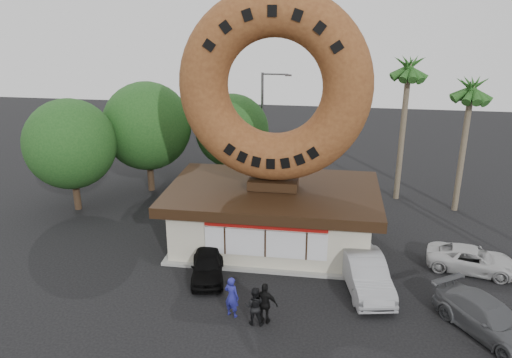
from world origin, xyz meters
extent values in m
plane|color=black|center=(0.00, 0.00, 0.00)|extent=(90.00, 90.00, 0.00)
cube|color=beige|center=(0.00, 6.00, 1.50)|extent=(10.00, 6.00, 3.00)
cube|color=#999993|center=(0.00, 6.00, 0.07)|extent=(10.60, 6.60, 0.15)
cube|color=#3F3F3F|center=(0.00, 6.00, 3.05)|extent=(10.00, 6.00, 0.10)
cube|color=black|center=(0.00, 6.00, 3.00)|extent=(11.20, 7.20, 0.55)
cube|color=silver|center=(0.00, 2.95, 1.55)|extent=(6.00, 0.12, 1.40)
cube|color=#9E110D|center=(0.00, 2.93, 2.55)|extent=(6.00, 0.10, 0.45)
cube|color=black|center=(0.00, 6.00, 3.55)|extent=(2.60, 1.40, 0.50)
torus|color=brown|center=(0.00, 6.00, 8.64)|extent=(9.67, 2.47, 9.67)
cylinder|color=#473321|center=(-9.50, 13.00, 1.65)|extent=(0.44, 0.44, 3.30)
sphere|color=#194217|center=(-9.50, 13.00, 4.65)|extent=(6.00, 6.00, 6.00)
cylinder|color=#473321|center=(-4.00, 15.00, 1.43)|extent=(0.44, 0.44, 2.86)
sphere|color=#194217|center=(-4.00, 15.00, 4.03)|extent=(5.20, 5.20, 5.20)
cylinder|color=#473321|center=(-13.00, 9.00, 1.54)|extent=(0.44, 0.44, 3.08)
sphere|color=#194217|center=(-13.00, 9.00, 4.34)|extent=(5.60, 5.60, 5.60)
cylinder|color=#726651|center=(7.50, 14.00, 4.50)|extent=(0.36, 0.36, 9.00)
cylinder|color=#726651|center=(11.00, 12.50, 4.00)|extent=(0.36, 0.36, 8.00)
cylinder|color=#59595E|center=(-2.00, 16.00, 4.00)|extent=(0.18, 0.18, 8.00)
cylinder|color=#59595E|center=(-1.10, 16.00, 7.90)|extent=(1.80, 0.12, 0.12)
cube|color=#59595E|center=(-0.20, 16.00, 7.85)|extent=(0.45, 0.20, 0.12)
imported|color=navy|center=(-0.91, -0.91, 0.92)|extent=(0.79, 0.66, 1.84)
imported|color=black|center=(0.13, -1.32, 0.84)|extent=(0.82, 0.64, 1.69)
imported|color=black|center=(0.55, -1.19, 0.92)|extent=(1.13, 0.62, 1.84)
imported|color=black|center=(-2.68, 2.02, 0.64)|extent=(2.28, 4.02, 1.29)
imported|color=#98999C|center=(4.79, 2.12, 0.80)|extent=(2.61, 5.12, 1.61)
imported|color=#55565A|center=(9.48, -0.52, 0.69)|extent=(4.29, 5.05, 1.39)
imported|color=silver|center=(10.13, 4.61, 0.60)|extent=(4.66, 2.87, 1.20)
camera|label=1|loc=(2.84, -18.63, 12.64)|focal=35.00mm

